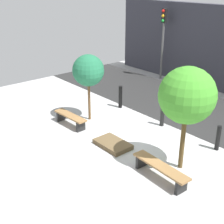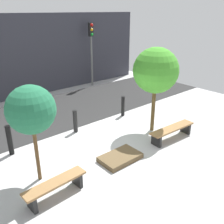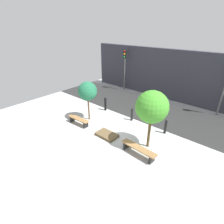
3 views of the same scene
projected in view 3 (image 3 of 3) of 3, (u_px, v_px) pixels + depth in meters
name	position (u px, v px, depth m)	size (l,w,h in m)	color
ground_plane	(112.00, 132.00, 11.05)	(18.00, 18.00, 0.00)	#ACACAC
road_strip	(149.00, 109.00, 14.12)	(18.00, 4.34, 0.01)	#272727
building_facade	(170.00, 75.00, 15.33)	(16.20, 0.50, 4.33)	#33333D
bench_left	(79.00, 120.00, 11.83)	(1.71, 0.48, 0.47)	black
bench_right	(139.00, 149.00, 9.01)	(2.02, 0.52, 0.47)	black
planter_bed	(107.00, 135.00, 10.67)	(1.31, 0.83, 0.16)	brown
tree_behind_left_bench	(88.00, 91.00, 11.68)	(1.28, 1.28, 2.78)	brown
tree_behind_right_bench	(152.00, 107.00, 8.74)	(1.69, 1.69, 3.27)	#513C1E
bollard_far_left	(105.00, 104.00, 13.73)	(0.17, 0.17, 1.04)	black
bollard_left	(132.00, 115.00, 12.28)	(0.17, 0.17, 0.91)	black
bollard_center	(165.00, 127.00, 10.79)	(0.15, 0.15, 0.91)	black
traffic_light_west	(125.00, 63.00, 17.13)	(0.28, 0.27, 3.99)	#595959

